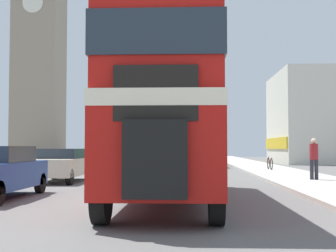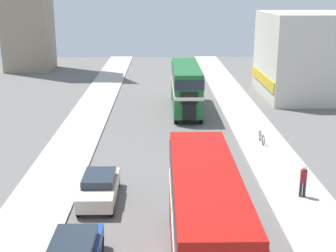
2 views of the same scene
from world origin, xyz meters
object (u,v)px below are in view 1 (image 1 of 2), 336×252
object	(u,v)px
church_tower	(40,17)
bicycle_on_pavement	(270,163)
pedestrian_walking	(314,156)
bus_distant	(189,135)
car_parked_mid	(62,164)
double_decker_bus	(168,108)

from	to	relation	value
church_tower	bicycle_on_pavement	bearing A→B (deg)	-52.54
pedestrian_walking	church_tower	size ratio (longest dim) A/B	0.05
bus_distant	car_parked_mid	world-z (taller)	bus_distant
bus_distant	car_parked_mid	size ratio (longest dim) A/B	2.42
car_parked_mid	bicycle_on_pavement	xyz separation A→B (m)	(10.35, 9.03, -0.25)
double_decker_bus	pedestrian_walking	bearing A→B (deg)	49.70
double_decker_bus	pedestrian_walking	world-z (taller)	double_decker_bus
double_decker_bus	bicycle_on_pavement	xyz separation A→B (m)	(5.53, 15.81, -2.07)
pedestrian_walking	church_tower	xyz separation A→B (m)	(-25.05, 41.32, 17.79)
car_parked_mid	bicycle_on_pavement	world-z (taller)	car_parked_mid
car_parked_mid	bicycle_on_pavement	distance (m)	13.74
church_tower	double_decker_bus	bearing A→B (deg)	-68.20
bus_distant	church_tower	size ratio (longest dim) A/B	0.28
bicycle_on_pavement	church_tower	xyz separation A→B (m)	(-24.78, 32.34, 18.40)
double_decker_bus	pedestrian_walking	distance (m)	9.08
pedestrian_walking	bicycle_on_pavement	bearing A→B (deg)	91.72
car_parked_mid	church_tower	xyz separation A→B (m)	(-14.43, 41.37, 18.14)
car_parked_mid	pedestrian_walking	distance (m)	10.62
double_decker_bus	car_parked_mid	world-z (taller)	double_decker_bus
pedestrian_walking	bicycle_on_pavement	xyz separation A→B (m)	(-0.27, 8.98, -0.61)
bicycle_on_pavement	church_tower	bearing A→B (deg)	127.46
bus_distant	pedestrian_walking	size ratio (longest dim) A/B	6.12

